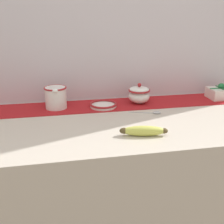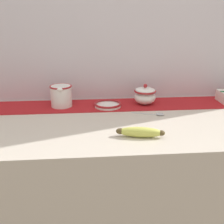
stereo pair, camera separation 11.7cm
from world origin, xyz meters
name	(u,v)px [view 2 (the right image)]	position (x,y,z in m)	size (l,w,h in m)	color
countertop	(116,203)	(0.00, 0.00, 0.43)	(1.54, 0.65, 0.87)	beige
back_wall	(110,36)	(0.00, 0.34, 1.20)	(2.34, 0.04, 2.40)	silver
table_runner	(112,105)	(0.00, 0.21, 0.87)	(1.41, 0.21, 0.00)	#A8191E
cream_pitcher	(61,95)	(-0.25, 0.21, 0.93)	(0.11, 0.13, 0.11)	white
sugar_bowl	(145,95)	(0.17, 0.21, 0.92)	(0.11, 0.11, 0.10)	white
small_dish	(108,105)	(-0.02, 0.18, 0.88)	(0.13, 0.13, 0.02)	white
banana	(140,132)	(0.07, -0.18, 0.89)	(0.19, 0.07, 0.04)	#CCD156
spoon	(158,114)	(0.20, 0.05, 0.87)	(0.15, 0.06, 0.01)	#B7B7BC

